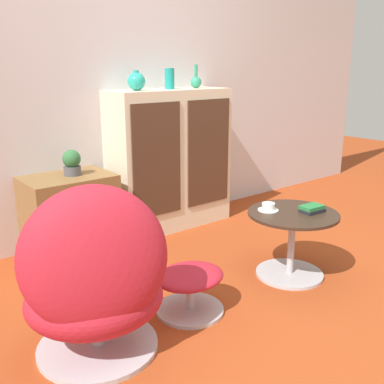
% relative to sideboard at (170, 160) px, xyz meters
% --- Properties ---
extents(ground_plane, '(12.00, 12.00, 0.00)m').
position_rel_sideboard_xyz_m(ground_plane, '(-0.39, -1.50, -0.57)').
color(ground_plane, '#9E3D19').
extents(wall_back, '(6.40, 0.06, 2.60)m').
position_rel_sideboard_xyz_m(wall_back, '(-0.39, 0.22, 0.73)').
color(wall_back, silver).
rests_on(wall_back, ground_plane).
extents(sideboard, '(1.04, 0.38, 1.14)m').
position_rel_sideboard_xyz_m(sideboard, '(0.00, 0.00, 0.00)').
color(sideboard, beige).
rests_on(sideboard, ground_plane).
extents(tv_console, '(0.61, 0.44, 0.58)m').
position_rel_sideboard_xyz_m(tv_console, '(-0.92, -0.03, -0.28)').
color(tv_console, brown).
rests_on(tv_console, ground_plane).
extents(egg_chair, '(0.82, 0.79, 0.87)m').
position_rel_sideboard_xyz_m(egg_chair, '(-1.34, -1.24, -0.19)').
color(egg_chair, '#B7B7BC').
rests_on(egg_chair, ground_plane).
extents(ottoman, '(0.39, 0.38, 0.26)m').
position_rel_sideboard_xyz_m(ottoman, '(-0.75, -1.20, -0.40)').
color(ottoman, '#B7B7BC').
rests_on(ottoman, ground_plane).
extents(coffee_table, '(0.57, 0.57, 0.43)m').
position_rel_sideboard_xyz_m(coffee_table, '(0.03, -1.26, -0.31)').
color(coffee_table, '#B7B7BC').
rests_on(coffee_table, ground_plane).
extents(vase_leftmost, '(0.13, 0.13, 0.15)m').
position_rel_sideboard_xyz_m(vase_leftmost, '(-0.30, 0.00, 0.64)').
color(vase_leftmost, teal).
rests_on(vase_leftmost, sideboard).
extents(vase_inner_left, '(0.08, 0.08, 0.16)m').
position_rel_sideboard_xyz_m(vase_inner_left, '(0.01, 0.00, 0.65)').
color(vase_inner_left, teal).
rests_on(vase_inner_left, sideboard).
extents(vase_inner_right, '(0.09, 0.09, 0.19)m').
position_rel_sideboard_xyz_m(vase_inner_right, '(0.27, 0.00, 0.62)').
color(vase_inner_right, '#2D8E6B').
rests_on(vase_inner_right, sideboard).
extents(potted_plant, '(0.13, 0.13, 0.18)m').
position_rel_sideboard_xyz_m(potted_plant, '(-0.87, -0.03, 0.10)').
color(potted_plant, '#4C4C51').
rests_on(potted_plant, tv_console).
extents(teacup, '(0.13, 0.13, 0.05)m').
position_rel_sideboard_xyz_m(teacup, '(-0.06, -1.13, -0.12)').
color(teacup, white).
rests_on(teacup, coffee_table).
extents(book_stack, '(0.15, 0.11, 0.04)m').
position_rel_sideboard_xyz_m(book_stack, '(0.13, -1.33, -0.12)').
color(book_stack, black).
rests_on(book_stack, coffee_table).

